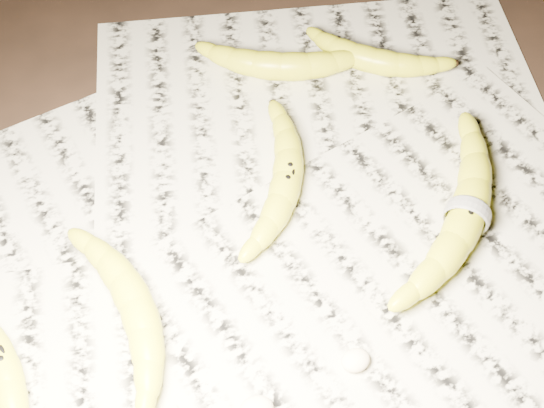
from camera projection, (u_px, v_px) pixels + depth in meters
name	position (u px, v px, depth m)	size (l,w,h in m)	color
ground	(259.00, 263.00, 0.80)	(3.00, 3.00, 0.00)	black
newspaper_patch	(256.00, 253.00, 0.81)	(0.90, 0.70, 0.01)	beige
banana_left_b	(136.00, 305.00, 0.75)	(0.19, 0.06, 0.04)	yellow
banana_center	(287.00, 178.00, 0.84)	(0.19, 0.06, 0.04)	yellow
banana_taped	(468.00, 214.00, 0.81)	(0.24, 0.07, 0.04)	yellow
banana_upper_a	(282.00, 64.00, 0.94)	(0.19, 0.06, 0.04)	yellow
banana_upper_b	(374.00, 58.00, 0.95)	(0.16, 0.05, 0.03)	yellow
measuring_tape	(468.00, 214.00, 0.81)	(0.05, 0.05, 0.00)	white
flesh_chunk_c	(356.00, 359.00, 0.72)	(0.03, 0.02, 0.02)	#FFEEC5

